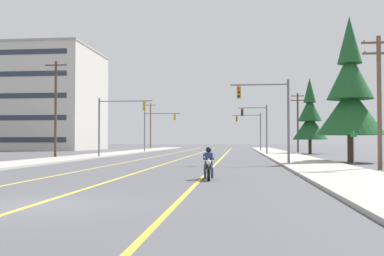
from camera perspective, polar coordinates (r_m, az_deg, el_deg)
ground_plane at (r=12.82m, az=-19.34°, el=-9.36°), size 400.00×400.00×0.00m
lane_stripe_center at (r=56.78m, az=0.44°, el=-3.40°), size 0.16×100.00×0.01m
lane_stripe_left at (r=57.24m, az=-3.11°, el=-3.38°), size 0.16×100.00×0.01m
lane_stripe_right at (r=56.54m, az=4.29°, el=-3.40°), size 0.16×100.00×0.01m
sidewalk_kerb_right at (r=51.77m, az=11.75°, el=-3.46°), size 4.40×110.00×0.14m
sidewalk_kerb_left at (r=53.94m, az=-11.26°, el=-3.39°), size 4.40×110.00×0.14m
motorcycle_with_rider at (r=20.02m, az=2.13°, el=-4.95°), size 0.70×2.19×1.46m
traffic_signal_near_right at (r=32.81m, az=10.20°, el=2.43°), size 4.29×0.37×6.20m
traffic_signal_near_left at (r=46.71m, az=-9.90°, el=1.33°), size 5.75×0.37×6.20m
traffic_signal_mid_right at (r=55.74m, az=8.55°, el=0.71°), size 3.65×0.42×6.20m
traffic_signal_mid_left at (r=67.09m, az=-4.77°, el=0.40°), size 5.45×0.63×6.20m
traffic_signal_far_right at (r=71.73m, az=7.78°, el=0.24°), size 4.56×0.37×6.20m
utility_pole_right_near at (r=28.98m, az=22.93°, el=3.67°), size 2.02×0.26×8.07m
utility_pole_left_near at (r=47.46m, az=-17.12°, el=2.77°), size 2.29×0.26×9.90m
utility_pole_right_far at (r=67.25m, az=13.44°, el=0.93°), size 2.00×0.26×8.76m
utility_pole_left_far at (r=94.95m, az=-5.35°, el=0.37°), size 2.04×0.26×9.74m
conifer_tree_right_verge_near at (r=38.12m, az=19.65°, el=4.02°), size 5.39×5.39×11.87m
conifer_tree_right_verge_far at (r=61.28m, az=14.91°, el=1.14°), size 4.62×4.62×10.17m
apartment_building_far_left_block at (r=91.11m, az=-18.25°, el=3.48°), size 19.26×19.42×19.51m
street_sign at (r=32.40m, az=20.08°, el=-1.98°), size 0.44×0.07×2.40m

